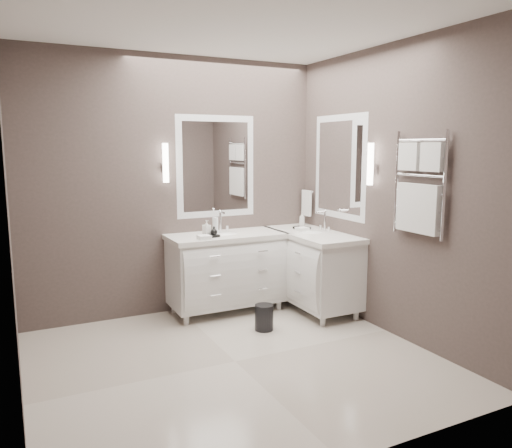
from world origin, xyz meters
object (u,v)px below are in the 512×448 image
towel_ladder (419,191)px  waste_bin (264,317)px  vanity_right (312,265)px  vanity_back (226,267)px

towel_ladder → waste_bin: towel_ladder is taller
vanity_right → waste_bin: vanity_right is taller
vanity_back → towel_ladder: bearing=-55.9°
vanity_right → waste_bin: size_ratio=4.91×
vanity_back → waste_bin: size_ratio=4.91×
vanity_back → towel_ladder: (1.10, -1.63, 0.91)m
vanity_right → towel_ladder: bearing=-80.2°
vanity_right → waste_bin: (-0.78, -0.37, -0.36)m
vanity_right → towel_ladder: 1.60m
vanity_right → waste_bin: bearing=-154.8°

